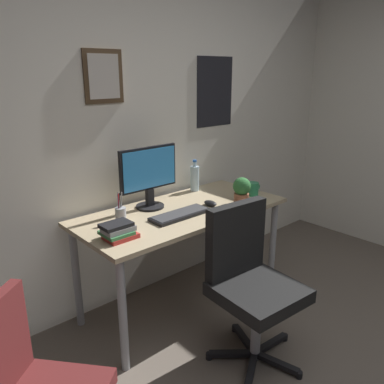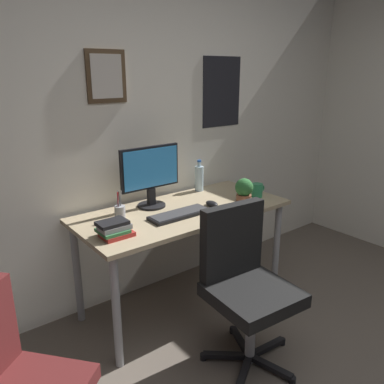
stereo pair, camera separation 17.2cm
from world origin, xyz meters
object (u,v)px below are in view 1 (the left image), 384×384
Objects in this scene: water_bottle at (195,178)px; potted_plant at (242,190)px; coffee_mug_near at (253,189)px; computer_mouse at (210,203)px; keyboard at (180,214)px; pen_cup at (121,214)px; office_chair at (249,277)px; monitor at (149,175)px; book_stack_left at (118,231)px.

potted_plant is at bearing -85.39° from water_bottle.
computer_mouse is at bearing 173.30° from coffee_mug_near.
keyboard is 2.15× the size of pen_cup.
potted_plant is at bearing 45.95° from office_chair.
monitor is 0.54m from water_bottle.
pen_cup is (-0.81, -0.19, -0.05)m from water_bottle.
water_bottle is at bearing 22.77° from book_stack_left.
potted_plant is at bearing -10.71° from keyboard.
water_bottle is 1.29× the size of potted_plant.
computer_mouse is at bearing 3.93° from book_stack_left.
office_chair is 2.21× the size of keyboard.
office_chair is 7.69× the size of coffee_mug_near.
monitor is at bearing 142.51° from computer_mouse.
pen_cup is at bearing 54.91° from book_stack_left.
office_chair is at bearing -62.33° from pen_cup.
book_stack_left is (-0.80, -0.05, 0.03)m from computer_mouse.
potted_plant is at bearing -3.37° from book_stack_left.
keyboard is at bearing 4.17° from book_stack_left.
office_chair reaches higher than book_stack_left.
water_bottle is at bearing 65.86° from office_chair.
book_stack_left is (-0.15, -0.22, -0.01)m from pen_cup.
water_bottle is at bearing 122.06° from coffee_mug_near.
pen_cup is at bearing 168.75° from coffee_mug_near.
computer_mouse is (0.34, -0.26, -0.22)m from monitor.
potted_plant is (0.04, -0.47, -0.00)m from water_bottle.
monitor reaches higher than water_bottle.
potted_plant is 0.99× the size of book_stack_left.
monitor is at bearing 157.68° from coffee_mug_near.
computer_mouse is (0.25, 0.59, 0.25)m from office_chair.
potted_plant reaches higher than coffee_mug_near.
computer_mouse is 0.89× the size of coffee_mug_near.
water_bottle is (0.17, 0.35, 0.09)m from computer_mouse.
book_stack_left is at bearing -176.07° from computer_mouse.
office_chair is 2.07× the size of monitor.
coffee_mug_near is at bearing 16.94° from potted_plant.
computer_mouse is at bearing -37.49° from monitor.
book_stack_left is at bearing -157.23° from water_bottle.
pen_cup is (-1.06, 0.21, 0.00)m from coffee_mug_near.
water_bottle reaches higher than coffee_mug_near.
office_chair is at bearing -113.32° from computer_mouse.
book_stack_left is at bearing -179.73° from coffee_mug_near.
pen_cup is 1.02× the size of book_stack_left.
potted_plant reaches higher than computer_mouse.
potted_plant is at bearing -18.00° from pen_cup.
office_chair is at bearing -85.30° from keyboard.
office_chair is 4.87× the size of potted_plant.
keyboard is at bearing -81.17° from monitor.
coffee_mug_near is 1.22m from book_stack_left.
office_chair is 4.75× the size of pen_cup.
potted_plant is 0.98× the size of pen_cup.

